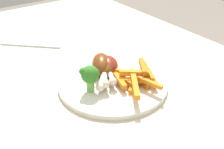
# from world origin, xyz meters

# --- Properties ---
(dining_table) EXTENTS (1.28, 0.81, 0.71)m
(dining_table) POSITION_xyz_m (0.00, 0.00, 0.62)
(dining_table) COLOR beige
(dining_table) RESTS_ON ground_plane
(dinner_plate) EXTENTS (0.26, 0.26, 0.01)m
(dinner_plate) POSITION_xyz_m (-0.06, 0.00, 0.72)
(dinner_plate) COLOR white
(dinner_plate) RESTS_ON dining_table
(broccoli_floret_front) EXTENTS (0.04, 0.04, 0.06)m
(broccoli_floret_front) POSITION_xyz_m (-0.06, 0.06, 0.77)
(broccoli_floret_front) COLOR #7BBE59
(broccoli_floret_front) RESTS_ON dinner_plate
(carrot_fries_pile) EXTENTS (0.16, 0.12, 0.04)m
(carrot_fries_pile) POSITION_xyz_m (-0.10, -0.03, 0.74)
(carrot_fries_pile) COLOR orange
(carrot_fries_pile) RESTS_ON dinner_plate
(chicken_drumstick_near) EXTENTS (0.12, 0.12, 0.04)m
(chicken_drumstick_near) POSITION_xyz_m (-0.03, -0.01, 0.75)
(chicken_drumstick_near) COLOR #4C230C
(chicken_drumstick_near) RESTS_ON dinner_plate
(chicken_drumstick_far) EXTENTS (0.13, 0.09, 0.05)m
(chicken_drumstick_far) POSITION_xyz_m (-0.02, -0.00, 0.75)
(chicken_drumstick_far) COLOR #4E200C
(chicken_drumstick_far) RESTS_ON dinner_plate
(chicken_drumstick_extra) EXTENTS (0.12, 0.08, 0.04)m
(chicken_drumstick_extra) POSITION_xyz_m (-0.03, -0.01, 0.75)
(chicken_drumstick_extra) COLOR #5B1810
(chicken_drumstick_extra) RESTS_ON dinner_plate
(fork) EXTENTS (0.14, 0.15, 0.00)m
(fork) POSITION_xyz_m (0.26, 0.08, 0.72)
(fork) COLOR silver
(fork) RESTS_ON dining_table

